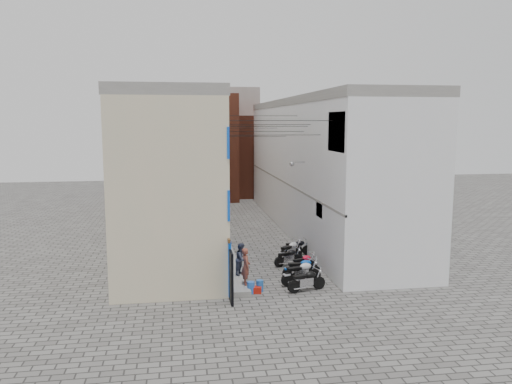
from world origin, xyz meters
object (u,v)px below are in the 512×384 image
motorcycle_e (289,256)px  person_a (246,266)px  motorcycle_d (304,262)px  water_jug_near (251,288)px  red_crate (256,290)px  motorcycle_b (301,272)px  motorcycle_g (297,247)px  motorcycle_c (302,267)px  motorcycle_a (307,279)px  person_b (242,259)px  motorcycle_f (291,250)px  water_jug_far (260,286)px

motorcycle_e → person_a: bearing=-59.2°
motorcycle_d → water_jug_near: size_ratio=3.38×
person_a → red_crate: size_ratio=3.74×
motorcycle_b → water_jug_near: size_ratio=4.03×
red_crate → motorcycle_b: bearing=20.8°
water_jug_near → motorcycle_g: bearing=59.0°
motorcycle_c → person_a: 3.14m
motorcycle_a → motorcycle_b: size_ratio=0.89×
motorcycle_e → person_b: bearing=-75.5°
motorcycle_f → water_jug_far: (-2.47, -4.72, -0.33)m
water_jug_near → water_jug_far: (0.43, 0.19, -0.00)m
motorcycle_a → person_a: 2.76m
person_a → motorcycle_b: bearing=-84.6°
motorcycle_d → water_jug_far: size_ratio=3.43×
motorcycle_f → motorcycle_b: bearing=-44.9°
motorcycle_a → motorcycle_c: motorcycle_c is taller
motorcycle_b → person_b: bearing=-131.6°
motorcycle_b → person_a: size_ratio=1.25×
motorcycle_a → motorcycle_c: size_ratio=0.98×
motorcycle_a → water_jug_far: 2.09m
motorcycle_c → water_jug_far: 2.74m
motorcycle_b → water_jug_near: (-2.49, -0.85, -0.34)m
motorcycle_b → water_jug_far: motorcycle_b is taller
motorcycle_b → red_crate: size_ratio=4.68×
motorcycle_a → red_crate: size_ratio=4.17×
motorcycle_g → water_jug_far: 6.32m
motorcycle_b → motorcycle_c: (0.23, 0.82, -0.05)m
person_b → water_jug_near: size_ratio=2.94×
motorcycle_b → motorcycle_e: bearing=160.1°
motorcycle_c → motorcycle_e: 2.23m
motorcycle_a → motorcycle_f: motorcycle_f is taller
motorcycle_b → motorcycle_d: motorcycle_b is taller
motorcycle_a → water_jug_near: size_ratio=3.59×
motorcycle_b → person_b: person_b is taller
water_jug_far → motorcycle_b: bearing=17.8°
motorcycle_e → motorcycle_f: motorcycle_f is taller
motorcycle_a → water_jug_near: (-2.48, 0.10, -0.28)m
motorcycle_g → person_a: (-3.60, -5.23, 0.56)m
person_a → water_jug_near: (0.15, -0.50, -0.82)m
water_jug_near → motorcycle_f: bearing=59.4°
motorcycle_d → water_jug_far: motorcycle_d is taller
motorcycle_d → water_jug_near: motorcycle_d is taller
motorcycle_d → person_b: person_b is taller
motorcycle_c → water_jug_near: bearing=-60.8°
motorcycle_c → motorcycle_g: size_ratio=1.06×
motorcycle_a → motorcycle_c: bearing=157.6°
motorcycle_d → person_a: size_ratio=1.05×
motorcycle_f → motorcycle_g: (0.55, 0.82, -0.06)m
water_jug_near → water_jug_far: water_jug_near is taller
motorcycle_f → motorcycle_e: bearing=-56.6°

